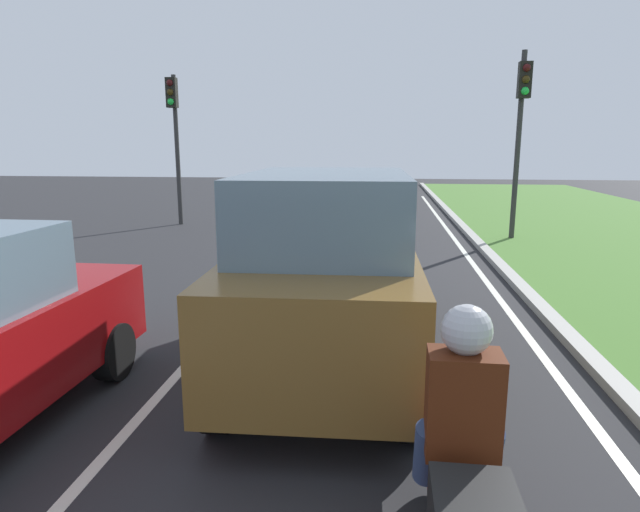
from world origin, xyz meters
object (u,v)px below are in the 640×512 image
(motorcycle, at_px, (458,505))
(traffic_light_overhead_left, at_px, (174,122))
(rider_person, at_px, (462,400))
(traffic_light_near_right, at_px, (521,115))
(car_suv_ahead, at_px, (327,271))

(motorcycle, relative_size, traffic_light_overhead_left, 0.41)
(rider_person, bearing_deg, motorcycle, -90.70)
(rider_person, height_order, traffic_light_near_right, traffic_light_near_right)
(motorcycle, xyz_separation_m, traffic_light_overhead_left, (-7.00, 14.03, 2.68))
(rider_person, xyz_separation_m, traffic_light_near_right, (3.09, 12.16, 2.12))
(motorcycle, bearing_deg, traffic_light_near_right, 76.48)
(motorcycle, xyz_separation_m, rider_person, (0.00, 0.05, 0.62))
(car_suv_ahead, distance_m, traffic_light_overhead_left, 12.57)
(car_suv_ahead, xyz_separation_m, traffic_light_near_right, (4.16, 9.06, 2.14))
(car_suv_ahead, relative_size, traffic_light_overhead_left, 0.97)
(car_suv_ahead, relative_size, motorcycle, 2.39)
(car_suv_ahead, bearing_deg, traffic_light_near_right, 64.03)
(rider_person, relative_size, traffic_light_near_right, 0.24)
(traffic_light_overhead_left, bearing_deg, rider_person, -63.40)
(car_suv_ahead, relative_size, rider_person, 3.90)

